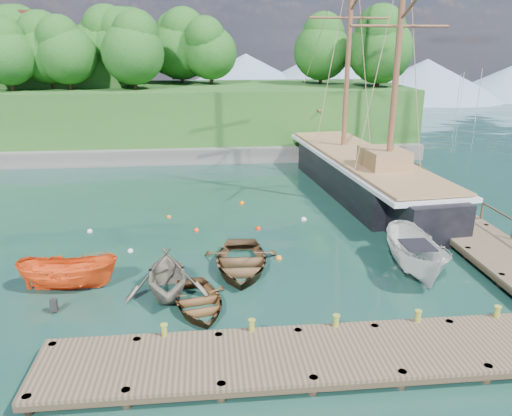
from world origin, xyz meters
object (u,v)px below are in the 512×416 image
Objects in this scene: schooner at (362,177)px; cabin_boat_white at (414,273)px; rowboat_2 at (241,270)px; motorboat_orange at (70,289)px; rowboat_1 at (168,294)px; rowboat_0 at (198,308)px.

cabin_boat_white is at bearing -101.84° from schooner.
motorboat_orange reaches higher than rowboat_2.
rowboat_1 is 0.95× the size of motorboat_orange.
rowboat_0 is 1.84m from rowboat_1.
rowboat_1 is 0.76× the size of cabin_boat_white.
motorboat_orange is at bearing -176.63° from cabin_boat_white.
cabin_boat_white is (9.90, 2.16, 0.00)m from rowboat_0.
rowboat_1 is 11.22m from cabin_boat_white.
motorboat_orange is 0.16× the size of schooner.
cabin_boat_white is at bearing -85.43° from motorboat_orange.
cabin_boat_white is 0.20× the size of schooner.
rowboat_2 is 1.17× the size of motorboat_orange.
schooner is (11.35, 15.11, 1.11)m from rowboat_0.
motorboat_orange is (-4.23, 0.92, 0.00)m from rowboat_1.
motorboat_orange is 0.80× the size of cabin_boat_white.
rowboat_1 reaches higher than rowboat_0.
motorboat_orange is at bearing 163.02° from rowboat_1.
motorboat_orange is at bearing 146.77° from rowboat_0.
schooner reaches higher than motorboat_orange.
cabin_boat_white is at bearing 1.01° from rowboat_0.
cabin_boat_white is at bearing -4.26° from rowboat_2.
rowboat_1 is at bearing -137.93° from schooner.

